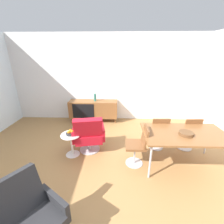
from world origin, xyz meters
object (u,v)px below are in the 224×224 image
at_px(wooden_bowl_on_table, 186,134).
at_px(dining_chair_back_right, 188,132).
at_px(dining_table, 185,135).
at_px(lounge_chair_red, 89,134).
at_px(dining_chair_near_window, 138,144).
at_px(armchair_black_shell, 25,222).
at_px(side_table_round, 72,142).
at_px(sideboard, 93,109).
at_px(vase_cobalt, 95,97).
at_px(dining_chair_back_left, 158,131).
at_px(fruit_bowl, 71,133).

xyz_separation_m(wooden_bowl_on_table, dining_chair_back_right, (0.37, 0.63, -0.30)).
relative_size(dining_table, dining_chair_back_right, 1.87).
height_order(dining_table, lounge_chair_red, lounge_chair_red).
bearing_deg(dining_chair_near_window, dining_table, 0.03).
xyz_separation_m(dining_chair_back_right, armchair_black_shell, (-2.67, -2.10, -0.00)).
relative_size(dining_chair_near_window, side_table_round, 1.65).
relative_size(sideboard, wooden_bowl_on_table, 6.15).
distance_m(vase_cobalt, side_table_round, 1.97).
bearing_deg(dining_table, vase_cobalt, 133.66).
bearing_deg(wooden_bowl_on_table, vase_cobalt, 132.42).
height_order(dining_chair_back_left, lounge_chair_red, lounge_chair_red).
bearing_deg(dining_table, dining_chair_back_right, 57.64).
xyz_separation_m(dining_chair_near_window, armchair_black_shell, (-1.43, -1.55, -0.00)).
distance_m(vase_cobalt, dining_chair_back_left, 2.35).
relative_size(wooden_bowl_on_table, dining_chair_back_left, 0.30).
height_order(wooden_bowl_on_table, side_table_round, wooden_bowl_on_table).
xyz_separation_m(lounge_chair_red, side_table_round, (-0.37, -0.13, -0.15)).
height_order(dining_chair_near_window, lounge_chair_red, lounge_chair_red).
height_order(dining_table, fruit_bowl, dining_table).
distance_m(dining_chair_back_left, side_table_round, 2.01).
bearing_deg(sideboard, wooden_bowl_on_table, -46.59).
height_order(vase_cobalt, fruit_bowl, vase_cobalt).
height_order(lounge_chair_red, armchair_black_shell, same).
bearing_deg(dining_table, side_table_round, 173.57).
height_order(wooden_bowl_on_table, lounge_chair_red, lounge_chair_red).
height_order(armchair_black_shell, fruit_bowl, armchair_black_shell).
bearing_deg(dining_table, dining_chair_near_window, -179.97).
bearing_deg(vase_cobalt, dining_table, -46.34).
bearing_deg(dining_chair_near_window, lounge_chair_red, 159.69).
bearing_deg(side_table_round, vase_cobalt, 81.30).
height_order(sideboard, dining_chair_back_right, dining_chair_back_right).
bearing_deg(lounge_chair_red, armchair_black_shell, -100.34).
distance_m(sideboard, side_table_round, 1.90).
distance_m(lounge_chair_red, fruit_bowl, 0.41).
height_order(dining_table, wooden_bowl_on_table, wooden_bowl_on_table).
bearing_deg(fruit_bowl, dining_chair_near_window, -10.33).
relative_size(vase_cobalt, wooden_bowl_on_table, 0.95).
bearing_deg(vase_cobalt, armchair_black_shell, -94.21).
bearing_deg(armchair_black_shell, dining_chair_back_right, 38.22).
height_order(dining_table, armchair_black_shell, armchair_black_shell).
relative_size(vase_cobalt, lounge_chair_red, 0.26).
bearing_deg(vase_cobalt, lounge_chair_red, -87.29).
bearing_deg(side_table_round, wooden_bowl_on_table, -8.27).
bearing_deg(dining_chair_near_window, armchair_black_shell, -132.78).
height_order(dining_chair_near_window, dining_chair_back_right, same).
xyz_separation_m(dining_chair_back_right, side_table_round, (-2.69, -0.30, -0.15)).
height_order(sideboard, lounge_chair_red, lounge_chair_red).
distance_m(wooden_bowl_on_table, armchair_black_shell, 2.75).
height_order(vase_cobalt, dining_chair_back_right, vase_cobalt).
relative_size(vase_cobalt, dining_table, 0.15).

